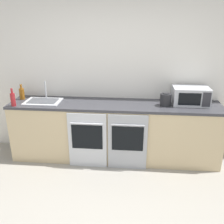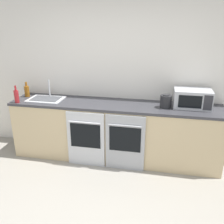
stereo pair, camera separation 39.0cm
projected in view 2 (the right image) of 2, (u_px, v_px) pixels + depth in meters
wall_back at (119, 76)px, 4.02m from camera, size 10.00×0.06×2.60m
counter_back at (115, 131)px, 4.01m from camera, size 3.28×0.63×0.94m
oven_left at (86, 139)px, 3.79m from camera, size 0.58×0.06×0.88m
oven_right at (125, 143)px, 3.68m from camera, size 0.58×0.06×0.88m
microwave at (192, 98)px, 3.66m from camera, size 0.53×0.37×0.27m
bottle_red at (16, 96)px, 3.86m from camera, size 0.07×0.07×0.27m
bottle_amber at (27, 91)px, 4.17m from camera, size 0.08×0.08×0.25m
kettle at (166, 101)px, 3.65m from camera, size 0.17×0.17×0.20m
sink at (46, 99)px, 4.04m from camera, size 0.56×0.40×0.29m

